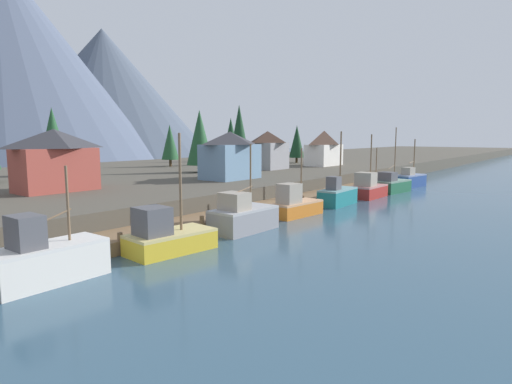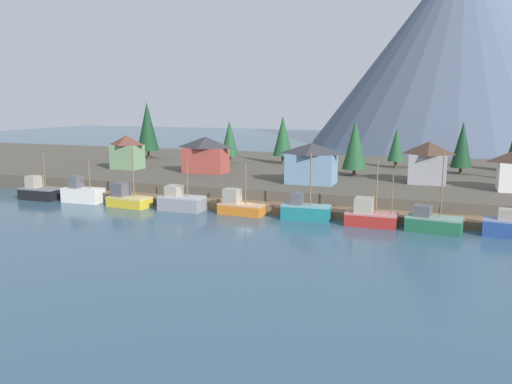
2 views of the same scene
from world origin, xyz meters
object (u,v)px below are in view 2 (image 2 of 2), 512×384
fishing_boat_white (82,193)px  fishing_boat_orange (239,206)px  house_grey (428,162)px  house_green (127,152)px  fishing_boat_yellow (127,199)px  conifer_near_right (396,144)px  fishing_boat_grey (181,201)px  conifer_far_left (147,126)px  fishing_boat_teal (305,211)px  conifer_mid_right (462,144)px  house_red (206,154)px  conifer_centre (230,138)px  conifer_back_left (283,136)px  conifer_back_right (355,144)px  house_blue (311,163)px  fishing_boat_black (39,191)px  fishing_boat_green (432,222)px  fishing_boat_red (370,216)px

fishing_boat_white → fishing_boat_orange: bearing=-0.7°
house_grey → house_green: size_ratio=1.03×
fishing_boat_yellow → conifer_near_right: bearing=54.8°
fishing_boat_grey → conifer_far_left: (-28.93, 38.29, 8.44)m
fishing_boat_teal → conifer_mid_right: (19.62, 34.31, 6.57)m
fishing_boat_grey → house_red: 21.82m
fishing_boat_yellow → conifer_centre: (1.33, 35.44, 6.58)m
fishing_boat_orange → conifer_far_left: (-37.70, 38.04, 8.50)m
conifer_back_left → conifer_back_right: bearing=-37.3°
fishing_boat_teal → conifer_near_right: 40.50m
house_blue → house_grey: bearing=20.8°
fishing_boat_yellow → house_red: size_ratio=1.05×
house_red → conifer_back_left: (9.07, 18.09, 2.44)m
fishing_boat_black → conifer_far_left: conifer_far_left is taller
fishing_boat_grey → conifer_back_left: conifer_back_left is taller
conifer_mid_right → conifer_back_left: 34.74m
house_red → conifer_far_left: 29.37m
fishing_boat_grey → fishing_boat_green: 33.76m
fishing_boat_yellow → house_blue: size_ratio=1.09×
conifer_far_left → house_green: bearing=-69.9°
house_red → conifer_back_right: bearing=11.1°
house_green → conifer_centre: size_ratio=0.72×
fishing_boat_teal → conifer_back_left: size_ratio=0.89×
fishing_boat_teal → conifer_far_left: size_ratio=0.69×
conifer_centre → conifer_back_left: bearing=17.9°
fishing_boat_black → conifer_back_left: size_ratio=0.75×
fishing_boat_orange → house_blue: bearing=70.4°
fishing_boat_orange → fishing_boat_red: fishing_boat_red is taller
conifer_near_right → conifer_far_left: (-54.93, -1.24, 2.66)m
house_grey → house_blue: bearing=-159.2°
fishing_boat_black → house_green: bearing=81.7°
fishing_boat_green → conifer_centre: (-41.11, 35.56, 6.63)m
fishing_boat_black → house_green: (2.82, 20.22, 4.55)m
fishing_boat_grey → conifer_back_right: conifer_back_right is taller
conifer_back_left → conifer_near_right: bearing=2.3°
house_grey → conifer_centre: size_ratio=0.74×
conifer_mid_right → house_green: bearing=-166.5°
house_grey → fishing_boat_red: bearing=-105.8°
conifer_mid_right → conifer_centre: 45.05m
fishing_boat_white → conifer_near_right: (43.09, 39.33, 5.70)m
fishing_boat_red → conifer_near_right: bearing=90.7°
conifer_mid_right → fishing_boat_orange: bearing=-130.1°
fishing_boat_grey → fishing_boat_teal: size_ratio=0.86×
fishing_boat_yellow → conifer_back_right: bearing=47.8°
conifer_near_right → conifer_back_left: conifer_back_left is taller
fishing_boat_orange → conifer_far_left: bearing=138.9°
conifer_near_right → house_red: bearing=-149.2°
fishing_boat_white → fishing_boat_red: size_ratio=0.78×
conifer_back_right → conifer_centre: conifer_back_right is taller
house_grey → house_blue: house_grey is taller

